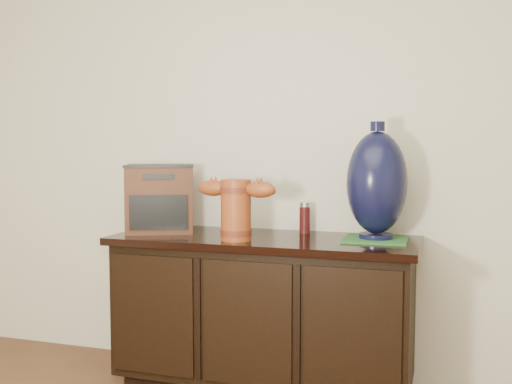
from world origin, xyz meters
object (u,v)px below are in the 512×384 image
(lamp_base, at_px, (377,183))
(spray_can, at_px, (305,218))
(terracotta_vessel, at_px, (236,206))
(tv_radio, at_px, (160,198))
(sideboard, at_px, (264,312))

(lamp_base, xyz_separation_m, spray_can, (-0.36, 0.11, -0.19))
(terracotta_vessel, height_order, lamp_base, lamp_base)
(tv_radio, height_order, lamp_base, lamp_base)
(lamp_base, bearing_deg, spray_can, 162.91)
(sideboard, xyz_separation_m, spray_can, (0.16, 0.18, 0.44))
(sideboard, distance_m, lamp_base, 0.82)
(terracotta_vessel, bearing_deg, lamp_base, 25.24)
(lamp_base, bearing_deg, terracotta_vessel, -161.67)
(sideboard, distance_m, terracotta_vessel, 0.55)
(terracotta_vessel, xyz_separation_m, spray_can, (0.25, 0.32, -0.08))
(terracotta_vessel, bearing_deg, sideboard, 63.19)
(sideboard, relative_size, lamp_base, 2.71)
(terracotta_vessel, height_order, spray_can, terracotta_vessel)
(sideboard, height_order, tv_radio, tv_radio)
(terracotta_vessel, distance_m, lamp_base, 0.66)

